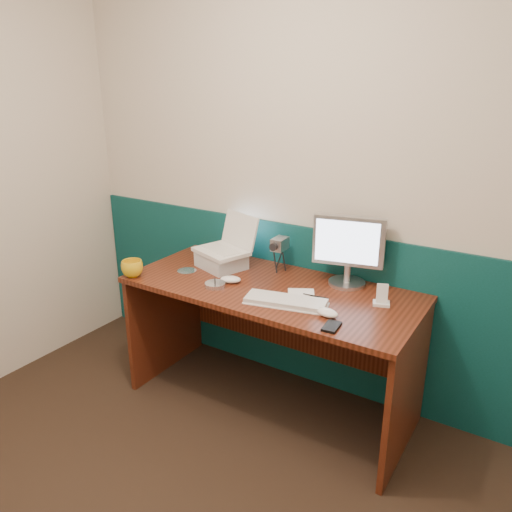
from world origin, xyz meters
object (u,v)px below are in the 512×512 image
Objects in this scene: desk at (270,347)px; monitor at (349,252)px; laptop at (221,233)px; keyboard at (286,302)px; mug at (132,268)px; camcorder at (280,254)px.

desk is 4.23× the size of monitor.
laptop is 0.79× the size of monitor.
desk is at bearing 5.79° from laptop.
mug is (-0.92, -0.14, 0.04)m from keyboard.
monitor reaches higher than mug.
monitor is at bearing 26.53° from mug.
desk is 0.45m from keyboard.
laptop reaches higher than keyboard.
camcorder is (-0.25, 0.38, 0.09)m from keyboard.
mug is at bearing -158.50° from desk.
desk is 5.35× the size of laptop.
keyboard is 1.92× the size of camcorder.
laptop is 0.75m from monitor.
mug is 0.85m from camcorder.
monitor is 3.11× the size of mug.
keyboard is (-0.16, -0.40, -0.18)m from monitor.
laptop is at bearing 178.72° from monitor.
mug is (-0.34, -0.39, -0.17)m from laptop.
laptop is 0.74× the size of keyboard.
keyboard is 0.46m from camcorder.
keyboard is 0.93m from mug.
monitor reaches higher than desk.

